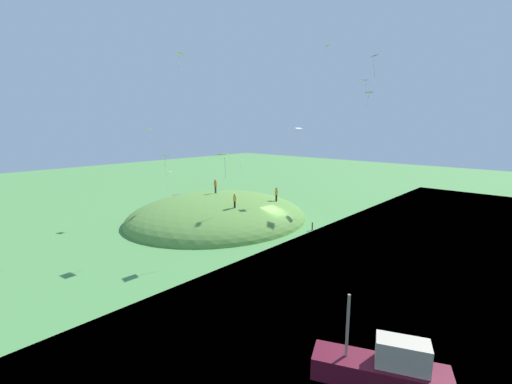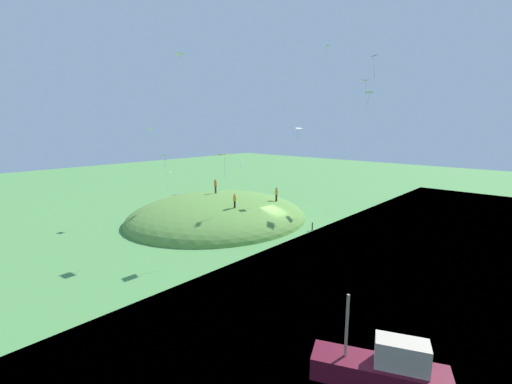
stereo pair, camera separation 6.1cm
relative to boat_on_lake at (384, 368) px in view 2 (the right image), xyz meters
The scene contains 19 objects.
ground_plane 25.45m from the boat_on_lake, 39.97° to the right, with size 160.00×160.00×0.00m, color #508D48.
grass_hill 31.00m from the boat_on_lake, 27.92° to the right, with size 21.59×23.44×6.15m, color #5C8D3C.
dirt_path 44.08m from the boat_on_lake, 26.74° to the right, with size 10.71×1.25×0.04m, color brown.
boat_on_lake is the anchor object (origin of this frame).
person_on_hilltop 32.64m from the boat_on_lake, 28.15° to the right, with size 0.46×0.46×1.82m.
person_near_shore 25.59m from the boat_on_lake, 29.27° to the right, with size 0.52×0.52×1.60m.
person_with_child 29.31m from the boat_on_lake, 41.73° to the right, with size 0.50×0.50×1.77m.
kite_0 32.70m from the boat_on_lake, 18.06° to the right, with size 1.28×1.14×1.84m.
kite_1 32.26m from the boat_on_lake, 17.24° to the right, with size 0.82×0.89×2.19m.
kite_2 25.23m from the boat_on_lake, 62.23° to the right, with size 0.85×0.88×1.96m.
kite_3 30.77m from the boat_on_lake, 46.85° to the right, with size 0.85×0.97×1.33m.
kite_4 20.86m from the boat_on_lake, 20.75° to the right, with size 0.84×1.20×2.22m.
kite_5 38.53m from the boat_on_lake, 35.83° to the right, with size 1.01×1.11×1.20m.
kite_6 23.82m from the boat_on_lake, ahead, with size 1.10×0.81×1.27m.
kite_7 36.91m from the boat_on_lake, 15.53° to the right, with size 0.83×0.69×1.32m.
kite_8 38.20m from the boat_on_lake, 53.55° to the right, with size 0.76×0.70×1.61m.
kite_9 36.34m from the boat_on_lake, 61.98° to the right, with size 1.18×1.26×1.12m.
kite_10 37.68m from the boat_on_lake, 63.28° to the right, with size 1.15×0.98×2.23m.
mooring_post 24.09m from the boat_on_lake, 49.50° to the right, with size 0.14×0.14×0.91m, color brown.
Camera 2 is at (-24.58, 30.77, 11.74)m, focal length 24.49 mm.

